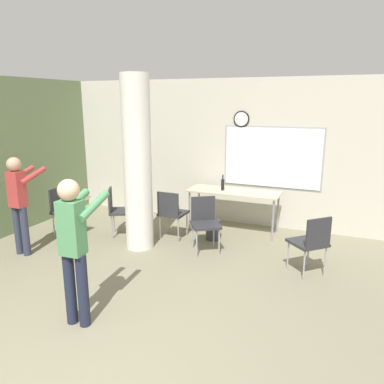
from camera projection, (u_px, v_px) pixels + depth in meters
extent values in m
cube|color=beige|center=(230.00, 152.00, 7.33)|extent=(8.00, 0.12, 2.80)
cylinder|color=black|center=(241.00, 119.00, 7.02)|extent=(0.30, 0.03, 0.30)
cylinder|color=white|center=(241.00, 119.00, 7.01)|extent=(0.26, 0.01, 0.25)
cube|color=#99999E|center=(272.00, 158.00, 6.98)|extent=(1.84, 0.01, 1.16)
cube|color=white|center=(272.00, 158.00, 6.97)|extent=(1.78, 0.02, 1.10)
cylinder|color=silver|center=(137.00, 164.00, 5.96)|extent=(0.45, 0.45, 2.80)
cube|color=beige|center=(234.00, 192.00, 6.86)|extent=(1.68, 0.61, 0.03)
cylinder|color=gray|center=(190.00, 211.00, 7.02)|extent=(0.04, 0.04, 0.75)
cylinder|color=gray|center=(273.00, 221.00, 6.44)|extent=(0.04, 0.04, 0.75)
cylinder|color=gray|center=(199.00, 204.00, 7.46)|extent=(0.04, 0.04, 0.75)
cylinder|color=gray|center=(278.00, 213.00, 6.88)|extent=(0.04, 0.04, 0.75)
cylinder|color=black|center=(223.00, 185.00, 6.88)|extent=(0.06, 0.06, 0.20)
cylinder|color=black|center=(223.00, 177.00, 6.85)|extent=(0.02, 0.02, 0.09)
cylinder|color=#38383D|center=(213.00, 230.00, 6.58)|extent=(0.25, 0.25, 0.36)
cube|color=#2D2D33|center=(122.00, 211.00, 6.74)|extent=(0.60, 0.60, 0.04)
cube|color=#2D2D33|center=(110.00, 200.00, 6.66)|extent=(0.21, 0.36, 0.40)
cylinder|color=#99999E|center=(132.00, 226.00, 6.64)|extent=(0.02, 0.02, 0.43)
cylinder|color=#99999E|center=(133.00, 220.00, 6.98)|extent=(0.02, 0.02, 0.43)
cylinder|color=#99999E|center=(112.00, 227.00, 6.60)|extent=(0.02, 0.02, 0.43)
cylinder|color=#99999E|center=(114.00, 221.00, 6.95)|extent=(0.02, 0.02, 0.43)
cube|color=#2D2D33|center=(206.00, 225.00, 5.99)|extent=(0.61, 0.61, 0.04)
cube|color=#2D2D33|center=(203.00, 208.00, 6.13)|extent=(0.35, 0.24, 0.40)
cylinder|color=#99999E|center=(197.00, 244.00, 5.84)|extent=(0.02, 0.02, 0.43)
cylinder|color=#99999E|center=(219.00, 242.00, 5.90)|extent=(0.02, 0.02, 0.43)
cylinder|color=#99999E|center=(193.00, 236.00, 6.18)|extent=(0.02, 0.02, 0.43)
cylinder|color=#99999E|center=(214.00, 234.00, 6.25)|extent=(0.02, 0.02, 0.43)
cube|color=#2D2D33|center=(307.00, 243.00, 5.24)|extent=(0.62, 0.62, 0.04)
cube|color=#2D2D33|center=(319.00, 233.00, 5.00)|extent=(0.30, 0.30, 0.40)
cylinder|color=#99999E|center=(308.00, 252.00, 5.52)|extent=(0.02, 0.02, 0.43)
cylinder|color=#99999E|center=(288.00, 255.00, 5.39)|extent=(0.02, 0.02, 0.43)
cylinder|color=#99999E|center=(325.00, 261.00, 5.20)|extent=(0.02, 0.02, 0.43)
cylinder|color=#99999E|center=(304.00, 265.00, 5.07)|extent=(0.02, 0.02, 0.43)
cube|color=#2D2D33|center=(68.00, 212.00, 6.70)|extent=(0.44, 0.44, 0.04)
cube|color=#2D2D33|center=(58.00, 199.00, 6.73)|extent=(0.03, 0.40, 0.40)
cylinder|color=#99999E|center=(70.00, 228.00, 6.53)|extent=(0.02, 0.02, 0.43)
cylinder|color=#99999E|center=(83.00, 222.00, 6.86)|extent=(0.02, 0.02, 0.43)
cylinder|color=#99999E|center=(54.00, 226.00, 6.67)|extent=(0.02, 0.02, 0.43)
cylinder|color=#99999E|center=(68.00, 220.00, 6.99)|extent=(0.02, 0.02, 0.43)
cube|color=#2D2D33|center=(173.00, 213.00, 6.62)|extent=(0.45, 0.45, 0.04)
cube|color=#2D2D33|center=(168.00, 204.00, 6.38)|extent=(0.40, 0.04, 0.40)
cylinder|color=#99999E|center=(187.00, 224.00, 6.76)|extent=(0.02, 0.02, 0.43)
cylinder|color=#99999E|center=(169.00, 221.00, 6.90)|extent=(0.02, 0.02, 0.43)
cylinder|color=#99999E|center=(178.00, 230.00, 6.44)|extent=(0.02, 0.02, 0.43)
cylinder|color=#99999E|center=(160.00, 227.00, 6.59)|extent=(0.02, 0.02, 0.43)
cylinder|color=#2D3347|center=(25.00, 231.00, 5.86)|extent=(0.11, 0.11, 0.79)
cylinder|color=#2D3347|center=(18.00, 230.00, 5.92)|extent=(0.11, 0.11, 0.79)
cube|color=#B23838|center=(17.00, 189.00, 5.73)|extent=(0.24, 0.19, 0.56)
sphere|color=tan|center=(14.00, 164.00, 5.64)|extent=(0.21, 0.21, 0.21)
cylinder|color=#B23838|center=(33.00, 176.00, 5.83)|extent=(0.10, 0.50, 0.22)
cylinder|color=#B23838|center=(21.00, 174.00, 5.93)|extent=(0.10, 0.50, 0.22)
cylinder|color=#1E2338|center=(83.00, 291.00, 4.00)|extent=(0.12, 0.12, 0.82)
cylinder|color=#1E2338|center=(70.00, 288.00, 4.05)|extent=(0.12, 0.12, 0.82)
cube|color=#4C8C59|center=(71.00, 228.00, 3.86)|extent=(0.25, 0.20, 0.58)
sphere|color=#D8AD8C|center=(68.00, 190.00, 3.76)|extent=(0.22, 0.22, 0.22)
cylinder|color=#4C8C59|center=(94.00, 206.00, 3.98)|extent=(0.11, 0.52, 0.23)
cylinder|color=#4C8C59|center=(73.00, 203.00, 4.07)|extent=(0.11, 0.52, 0.23)
cube|color=white|center=(86.00, 198.00, 4.28)|extent=(0.04, 0.13, 0.04)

